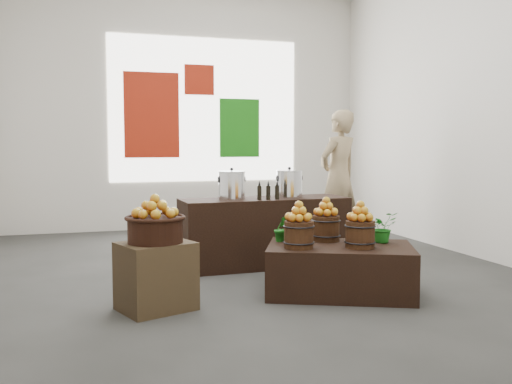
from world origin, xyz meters
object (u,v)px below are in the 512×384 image
object	(u,v)px
stock_pot_left	(232,186)
stock_pot_center	(289,185)
wicker_basket	(155,230)
counter	(265,232)
display_table	(340,270)
shopper	(339,176)
crate	(156,276)

from	to	relation	value
stock_pot_left	stock_pot_center	world-z (taller)	same
wicker_basket	counter	size ratio (longest dim) A/B	0.24
display_table	stock_pot_left	world-z (taller)	stock_pot_left
stock_pot_center	shopper	world-z (taller)	shopper
wicker_basket	stock_pot_left	world-z (taller)	stock_pot_left
crate	stock_pot_center	size ratio (longest dim) A/B	1.95
display_table	stock_pot_left	xyz separation A→B (m)	(-0.69, 1.40, 0.71)
stock_pot_left	crate	bearing A→B (deg)	-126.49
crate	wicker_basket	xyz separation A→B (m)	(0.00, 0.00, 0.40)
display_table	counter	xyz separation A→B (m)	(-0.29, 1.42, 0.16)
wicker_basket	stock_pot_center	size ratio (longest dim) A/B	1.56
stock_pot_left	display_table	bearing A→B (deg)	-63.73
counter	stock_pot_center	world-z (taller)	stock_pot_center
crate	display_table	xyz separation A→B (m)	(1.74, 0.01, -0.06)
crate	display_table	bearing A→B (deg)	0.25
display_table	crate	bearing A→B (deg)	-155.84
wicker_basket	display_table	xyz separation A→B (m)	(1.74, 0.01, -0.46)
wicker_basket	shopper	world-z (taller)	shopper
wicker_basket	stock_pot_center	xyz separation A→B (m)	(1.75, 1.44, 0.26)
display_table	stock_pot_center	xyz separation A→B (m)	(0.02, 1.43, 0.71)
stock_pot_left	shopper	bearing A→B (deg)	32.88
crate	counter	distance (m)	2.03
wicker_basket	stock_pot_center	world-z (taller)	stock_pot_center
counter	stock_pot_left	xyz separation A→B (m)	(-0.40, -0.01, 0.55)
display_table	shopper	distance (m)	3.00
display_table	stock_pot_left	size ratio (longest dim) A/B	4.48
crate	shopper	size ratio (longest dim) A/B	0.31
crate	stock_pot_left	xyz separation A→B (m)	(1.04, 1.41, 0.66)
stock_pot_center	counter	bearing A→B (deg)	-178.00
crate	stock_pot_left	size ratio (longest dim) A/B	1.95
shopper	wicker_basket	bearing A→B (deg)	17.36
crate	stock_pot_left	distance (m)	1.87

